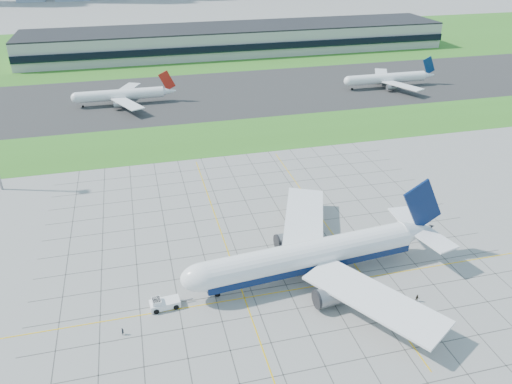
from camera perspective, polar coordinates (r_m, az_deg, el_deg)
ground at (r=113.26m, az=3.45°, el=-10.55°), size 1400.00×1400.00×0.00m
grass_median at (r=189.76m, az=-4.72°, el=6.19°), size 700.00×35.00×0.04m
asphalt_taxiway at (r=241.14m, az=-7.06°, el=10.91°), size 700.00×75.00×0.04m
grass_far at (r=347.26m, az=-9.70°, el=16.04°), size 700.00×145.00×0.04m
apron_markings at (r=121.78m, az=2.07°, el=-7.36°), size 120.00×130.00×0.03m
terminal at (r=327.11m, az=-2.07°, el=17.07°), size 260.00×43.00×15.80m
airliner at (r=113.24m, az=6.36°, el=-7.23°), size 63.60×64.20×20.02m
pushback_tug at (r=108.36m, az=-10.55°, el=-12.40°), size 9.19×3.66×2.53m
crew_near at (r=104.32m, az=-14.99°, el=-15.15°), size 0.65×0.70×1.60m
crew_far at (r=113.41m, az=17.94°, el=-11.50°), size 1.09×0.99×1.83m
distant_jet_1 at (r=233.06m, az=-15.07°, el=10.70°), size 43.26×42.66×14.08m
distant_jet_2 at (r=259.42m, az=14.82°, el=12.46°), size 46.14×42.66×14.08m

